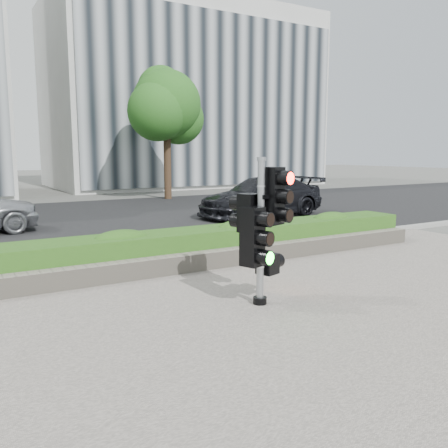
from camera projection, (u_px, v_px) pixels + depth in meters
name	position (u px, v px, depth m)	size (l,w,h in m)	color
ground	(246.00, 297.00, 7.64)	(120.00, 120.00, 0.00)	#51514C
sidewalk	(363.00, 352.00, 5.51)	(16.00, 11.00, 0.03)	#9E9389
road	(86.00, 220.00, 16.15)	(60.00, 13.00, 0.02)	black
curb	(167.00, 257.00, 10.31)	(60.00, 0.25, 0.12)	gray
stone_wall	(193.00, 262.00, 9.23)	(12.00, 0.32, 0.34)	gray
hedge	(178.00, 248.00, 9.75)	(12.00, 1.00, 0.68)	#54912C
building_right	(183.00, 100.00, 33.55)	(18.00, 10.00, 12.00)	#B7B7B2
tree_right	(166.00, 107.00, 22.96)	(4.10, 3.58, 6.53)	black
traffic_signal	(260.00, 224.00, 7.08)	(0.81, 0.69, 2.22)	black
car_dark	(261.00, 197.00, 17.05)	(1.98, 4.88, 1.41)	black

